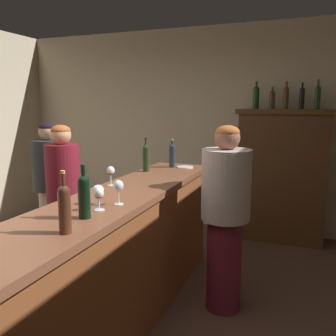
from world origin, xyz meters
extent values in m
plane|color=#493025|center=(0.00, 0.00, 0.00)|extent=(7.41, 7.41, 0.00)
cube|color=#C3B596|center=(0.00, 2.91, 1.38)|extent=(5.33, 0.12, 2.75)
cube|color=brown|center=(0.26, 0.18, 0.50)|extent=(0.52, 3.01, 1.01)
cube|color=brown|center=(0.26, 0.18, 1.03)|extent=(0.59, 3.13, 0.05)
cube|color=#462B16|center=(1.27, 2.61, 0.83)|extent=(1.05, 0.37, 1.66)
cube|color=#452C12|center=(1.27, 2.61, 1.63)|extent=(1.13, 0.43, 0.06)
cylinder|color=#212E38|center=(0.22, 1.50, 1.16)|extent=(0.06, 0.06, 0.21)
sphere|color=#212E38|center=(0.22, 1.50, 1.27)|extent=(0.06, 0.06, 0.06)
cylinder|color=#212E38|center=(0.22, 1.50, 1.30)|extent=(0.02, 0.02, 0.07)
cylinder|color=gold|center=(0.22, 1.50, 1.35)|extent=(0.03, 0.03, 0.02)
cylinder|color=black|center=(0.36, -0.34, 1.16)|extent=(0.07, 0.07, 0.22)
sphere|color=black|center=(0.36, -0.34, 1.27)|extent=(0.07, 0.07, 0.07)
cylinder|color=black|center=(0.36, -0.34, 1.31)|extent=(0.02, 0.02, 0.08)
cylinder|color=black|center=(0.36, -0.34, 1.36)|extent=(0.03, 0.03, 0.02)
cylinder|color=#492818|center=(0.41, -0.59, 1.16)|extent=(0.06, 0.06, 0.22)
sphere|color=#492818|center=(0.41, -0.59, 1.27)|extent=(0.06, 0.06, 0.06)
cylinder|color=#492818|center=(0.41, -0.59, 1.32)|extent=(0.02, 0.02, 0.09)
cylinder|color=gold|center=(0.41, -0.59, 1.37)|extent=(0.02, 0.02, 0.02)
cylinder|color=#1F3418|center=(0.07, 1.17, 1.17)|extent=(0.06, 0.06, 0.23)
sphere|color=#1F3418|center=(0.07, 1.17, 1.29)|extent=(0.06, 0.06, 0.06)
cylinder|color=#1F3418|center=(0.07, 1.17, 1.33)|extent=(0.02, 0.02, 0.08)
cylinder|color=black|center=(0.07, 1.17, 1.38)|extent=(0.02, 0.02, 0.02)
cylinder|color=white|center=(0.40, -0.01, 1.06)|extent=(0.06, 0.06, 0.00)
cylinder|color=white|center=(0.40, -0.01, 1.10)|extent=(0.01, 0.01, 0.08)
ellipsoid|color=white|center=(0.40, -0.01, 1.18)|extent=(0.07, 0.07, 0.08)
cylinder|color=white|center=(0.35, -0.17, 1.06)|extent=(0.07, 0.07, 0.00)
cylinder|color=white|center=(0.35, -0.17, 1.09)|extent=(0.01, 0.01, 0.07)
ellipsoid|color=white|center=(0.35, -0.17, 1.16)|extent=(0.06, 0.06, 0.07)
ellipsoid|color=maroon|center=(0.35, -0.17, 1.14)|extent=(0.05, 0.05, 0.03)
cylinder|color=white|center=(0.27, -0.05, 1.06)|extent=(0.07, 0.07, 0.00)
cylinder|color=white|center=(0.27, -0.05, 1.09)|extent=(0.01, 0.01, 0.06)
ellipsoid|color=white|center=(0.27, -0.05, 1.15)|extent=(0.08, 0.08, 0.07)
cylinder|color=white|center=(0.07, 0.48, 1.06)|extent=(0.06, 0.06, 0.00)
cylinder|color=white|center=(0.07, 0.48, 1.10)|extent=(0.01, 0.01, 0.08)
ellipsoid|color=white|center=(0.07, 0.48, 1.18)|extent=(0.06, 0.06, 0.07)
ellipsoid|color=maroon|center=(0.07, 0.48, 1.16)|extent=(0.05, 0.05, 0.03)
cylinder|color=white|center=(0.36, 1.51, 1.06)|extent=(0.17, 0.17, 0.01)
cylinder|color=#143A18|center=(0.92, 2.61, 1.78)|extent=(0.08, 0.08, 0.24)
sphere|color=#143A18|center=(0.92, 2.61, 1.90)|extent=(0.08, 0.08, 0.08)
cylinder|color=#143A18|center=(0.92, 2.61, 1.94)|extent=(0.03, 0.03, 0.10)
cylinder|color=gold|center=(0.92, 2.61, 2.00)|extent=(0.03, 0.03, 0.02)
cylinder|color=#403221|center=(1.11, 2.61, 1.75)|extent=(0.07, 0.07, 0.18)
sphere|color=#403221|center=(1.11, 2.61, 1.84)|extent=(0.07, 0.07, 0.07)
cylinder|color=#403221|center=(1.11, 2.61, 1.88)|extent=(0.03, 0.03, 0.08)
cylinder|color=gold|center=(1.11, 2.61, 1.93)|extent=(0.03, 0.03, 0.02)
cylinder|color=#443118|center=(1.27, 2.61, 1.78)|extent=(0.06, 0.06, 0.24)
sphere|color=#443118|center=(1.27, 2.61, 1.89)|extent=(0.06, 0.06, 0.06)
cylinder|color=#443118|center=(1.27, 2.61, 1.93)|extent=(0.03, 0.03, 0.08)
cylinder|color=red|center=(1.27, 2.61, 1.98)|extent=(0.03, 0.03, 0.02)
cylinder|color=black|center=(1.45, 2.61, 1.77)|extent=(0.06, 0.06, 0.23)
sphere|color=black|center=(1.45, 2.61, 1.88)|extent=(0.06, 0.06, 0.06)
cylinder|color=black|center=(1.45, 2.61, 1.93)|extent=(0.02, 0.02, 0.08)
cylinder|color=gold|center=(1.45, 2.61, 1.98)|extent=(0.02, 0.02, 0.02)
cylinder|color=#1E3918|center=(1.63, 2.61, 1.78)|extent=(0.07, 0.07, 0.23)
sphere|color=#1E3918|center=(1.63, 2.61, 1.89)|extent=(0.07, 0.07, 0.07)
cylinder|color=#1E3918|center=(1.63, 2.61, 1.94)|extent=(0.02, 0.02, 0.09)
cylinder|color=#AC201A|center=(1.63, 2.61, 1.99)|extent=(0.02, 0.02, 0.02)
cylinder|color=#9E908B|center=(-0.65, 0.79, 0.38)|extent=(0.23, 0.23, 0.77)
cylinder|color=maroon|center=(-0.65, 0.79, 1.05)|extent=(0.33, 0.33, 0.57)
sphere|color=tan|center=(-0.65, 0.79, 1.42)|extent=(0.20, 0.20, 0.20)
ellipsoid|color=#9F4F25|center=(-0.65, 0.79, 1.47)|extent=(0.19, 0.19, 0.11)
cylinder|color=#AAAB92|center=(-1.13, 1.20, 0.38)|extent=(0.28, 0.28, 0.77)
cylinder|color=#282C2D|center=(-1.13, 1.20, 1.05)|extent=(0.39, 0.39, 0.56)
sphere|color=tan|center=(-1.13, 1.20, 1.42)|extent=(0.21, 0.21, 0.21)
ellipsoid|color=black|center=(-1.13, 1.20, 1.46)|extent=(0.20, 0.20, 0.11)
cylinder|color=maroon|center=(0.95, 0.77, 0.39)|extent=(0.29, 0.29, 0.79)
cylinder|color=#B1A096|center=(0.95, 0.77, 1.07)|extent=(0.40, 0.40, 0.57)
sphere|color=#945B47|center=(0.95, 0.77, 1.45)|extent=(0.20, 0.20, 0.20)
ellipsoid|color=#A65828|center=(0.95, 0.77, 1.49)|extent=(0.19, 0.19, 0.11)
camera|label=1|loc=(1.54, -2.05, 1.70)|focal=38.73mm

